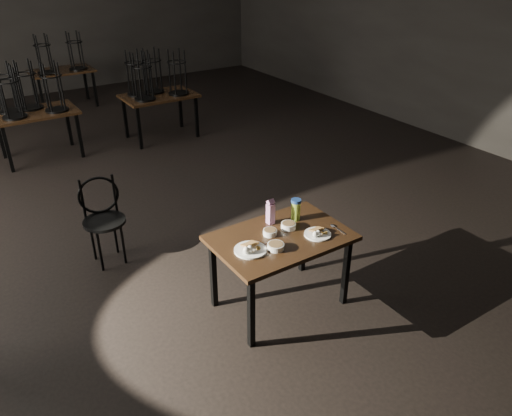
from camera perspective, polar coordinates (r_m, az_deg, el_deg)
room at (r=6.32m, az=-13.14°, el=21.14°), size 12.00×12.04×3.22m
main_table at (r=4.44m, az=2.84°, el=-4.08°), size 1.20×0.80×0.75m
plate_left at (r=4.18m, az=-0.66°, el=-4.66°), size 0.28×0.28×0.09m
plate_right at (r=4.43m, az=7.07°, el=-2.85°), size 0.24×0.24×0.08m
bowl_near at (r=4.40m, az=1.61°, el=-2.77°), size 0.12×0.12×0.05m
bowl_far at (r=4.50m, az=3.73°, el=-2.01°), size 0.13×0.13×0.05m
bowl_big at (r=4.21m, az=2.27°, el=-4.39°), size 0.14×0.14×0.05m
juice_carton at (r=4.54m, az=1.67°, el=-0.48°), size 0.06×0.06×0.25m
water_bottle at (r=4.61m, az=4.57°, el=-0.15°), size 0.11×0.11×0.21m
spoon at (r=4.58m, az=8.92°, el=-2.10°), size 0.04×0.20×0.01m
bentwood_chair at (r=5.41m, az=-17.14°, el=-0.62°), size 0.46×0.45×0.92m
bg_table_left at (r=8.38m, az=-24.25°, el=10.32°), size 1.20×0.80×1.48m
bg_table_right at (r=8.72m, az=-11.28°, el=12.87°), size 1.20×0.80×1.48m
bg_table_far at (r=11.01m, az=-21.33°, el=14.46°), size 1.20×0.80×1.48m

